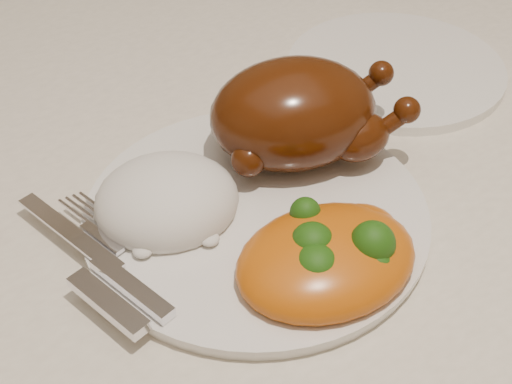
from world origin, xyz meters
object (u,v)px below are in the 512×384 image
side_plate (395,68)px  dinner_plate (256,215)px  roast_chicken (298,113)px  dining_table (209,287)px

side_plate → dinner_plate: bearing=-152.8°
side_plate → roast_chicken: roast_chicken is taller
dinner_plate → dining_table: bearing=132.0°
dining_table → side_plate: (0.28, 0.09, 0.11)m
side_plate → roast_chicken: 0.20m
side_plate → roast_chicken: size_ratio=1.20×
dinner_plate → side_plate: (0.25, 0.13, -0.00)m
dinner_plate → side_plate: size_ratio=1.21×
dining_table → side_plate: bearing=18.3°
dining_table → dinner_plate: dinner_plate is taller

